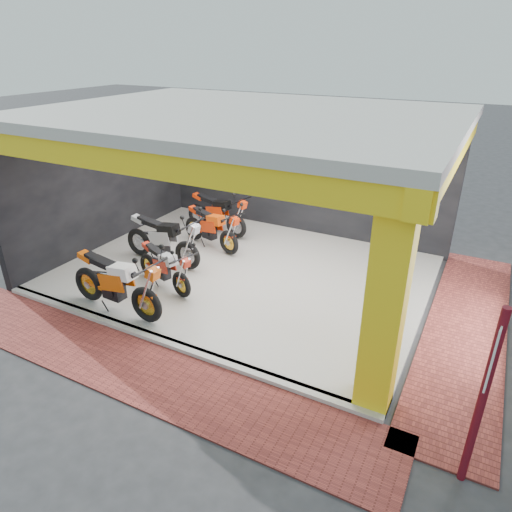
{
  "coord_description": "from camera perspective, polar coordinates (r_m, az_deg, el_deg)",
  "views": [
    {
      "loc": [
        4.67,
        -6.21,
        4.94
      ],
      "look_at": [
        0.66,
        1.35,
        0.9
      ],
      "focal_mm": 32.0,
      "sensor_mm": 36.0,
      "label": 1
    }
  ],
  "objects": [
    {
      "name": "showroom_ceiling",
      "position": [
        9.54,
        -1.74,
        17.17
      ],
      "size": [
        8.4,
        6.4,
        0.2
      ],
      "primitive_type": "cube",
      "color": "beige",
      "rests_on": "corner_column"
    },
    {
      "name": "floor_kerb",
      "position": [
        8.53,
        -11.63,
        -10.35
      ],
      "size": [
        8.0,
        0.2,
        0.1
      ],
      "primitive_type": "cube",
      "color": "silver",
      "rests_on": "ground"
    },
    {
      "name": "moto_row_a",
      "position": [
        9.41,
        -9.41,
        -2.07
      ],
      "size": [
        2.01,
        1.22,
        1.15
      ],
      "primitive_type": null,
      "rotation": [
        0.0,
        0.0,
        -0.3
      ],
      "color": "#AE2312",
      "rests_on": "showroom_floor"
    },
    {
      "name": "corner_column",
      "position": [
        6.39,
        15.95,
        -5.76
      ],
      "size": [
        0.5,
        0.5,
        3.5
      ],
      "primitive_type": "cube",
      "color": "yellow",
      "rests_on": "ground"
    },
    {
      "name": "moto_row_d",
      "position": [
        12.14,
        -2.51,
        5.13
      ],
      "size": [
        2.28,
        1.13,
        1.34
      ],
      "primitive_type": null,
      "rotation": [
        0.0,
        0.0,
        -0.15
      ],
      "color": "red",
      "rests_on": "showroom_floor"
    },
    {
      "name": "moto_hero",
      "position": [
        8.63,
        -13.76,
        -3.94
      ],
      "size": [
        2.45,
        1.01,
        1.47
      ],
      "primitive_type": null,
      "rotation": [
        0.0,
        0.0,
        -0.05
      ],
      "color": "#D95209",
      "rests_on": "showroom_floor"
    },
    {
      "name": "header_beam_right",
      "position": [
        8.4,
        23.35,
        11.99
      ],
      "size": [
        0.3,
        6.4,
        0.4
      ],
      "primitive_type": "cube",
      "color": "yellow",
      "rests_on": "corner_column"
    },
    {
      "name": "signpost",
      "position": [
        5.93,
        26.59,
        -15.1
      ],
      "size": [
        0.1,
        0.35,
        2.49
      ],
      "rotation": [
        0.0,
        0.0,
        -0.12
      ],
      "color": "maroon",
      "rests_on": "ground"
    },
    {
      "name": "ground",
      "position": [
        9.21,
        -7.64,
        -7.44
      ],
      "size": [
        80.0,
        80.0,
        0.0
      ],
      "primitive_type": "plane",
      "color": "#2D2D30",
      "rests_on": "ground"
    },
    {
      "name": "showroom_floor",
      "position": [
        10.64,
        -1.49,
        -2.12
      ],
      "size": [
        8.0,
        6.0,
        0.1
      ],
      "primitive_type": "cube",
      "color": "silver",
      "rests_on": "ground"
    },
    {
      "name": "header_beam_front",
      "position": [
        7.19,
        -13.81,
        11.35
      ],
      "size": [
        8.4,
        0.3,
        0.4
      ],
      "primitive_type": "cube",
      "color": "yellow",
      "rests_on": "corner_column"
    },
    {
      "name": "paver_front",
      "position": [
        8.09,
        -15.13,
        -13.27
      ],
      "size": [
        9.0,
        1.4,
        0.03
      ],
      "primitive_type": "cube",
      "color": "#9B3A32",
      "rests_on": "ground"
    },
    {
      "name": "paver_right",
      "position": [
        9.58,
        24.72,
        -8.31
      ],
      "size": [
        1.4,
        7.0,
        0.03
      ],
      "primitive_type": "cube",
      "color": "#9B3A32",
      "rests_on": "ground"
    },
    {
      "name": "left_wall",
      "position": [
        12.43,
        -18.52,
        9.08
      ],
      "size": [
        0.2,
        6.2,
        3.5
      ],
      "primitive_type": "cube",
      "color": "black",
      "rests_on": "ground"
    },
    {
      "name": "moto_row_c",
      "position": [
        11.18,
        -3.44,
        3.12
      ],
      "size": [
        2.21,
        1.3,
        1.27
      ],
      "primitive_type": null,
      "rotation": [
        0.0,
        0.0,
        -0.27
      ],
      "color": "red",
      "rests_on": "showroom_floor"
    },
    {
      "name": "moto_row_b",
      "position": [
        10.49,
        -8.66,
        1.77
      ],
      "size": [
        2.36,
        0.96,
        1.42
      ],
      "primitive_type": null,
      "rotation": [
        0.0,
        0.0,
        -0.04
      ],
      "color": "#A9ABB1",
      "rests_on": "showroom_floor"
    },
    {
      "name": "back_wall",
      "position": [
        12.65,
        5.42,
        10.53
      ],
      "size": [
        8.2,
        0.2,
        3.5
      ],
      "primitive_type": "cube",
      "color": "black",
      "rests_on": "ground"
    }
  ]
}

